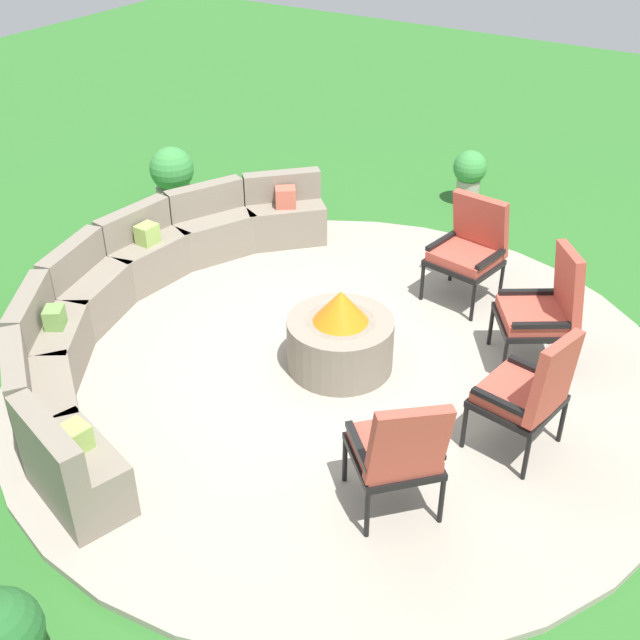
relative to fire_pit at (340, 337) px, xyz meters
The scene contains 10 objects.
ground_plane 0.35m from the fire_pit, ahead, with size 24.00×24.00×0.00m, color #2D6B28.
patio_circle 0.32m from the fire_pit, ahead, with size 5.65×5.65×0.06m, color #9E9384.
fire_pit is the anchor object (origin of this frame).
curved_stone_bench 1.88m from the fire_pit, 103.80° to the left, with size 4.73×2.38×0.74m.
lounge_chair_front_left 1.70m from the fire_pit, 136.36° to the right, with size 0.78×0.80×1.01m.
lounge_chair_front_right 1.70m from the fire_pit, 96.35° to the right, with size 0.66×0.64×1.05m.
lounge_chair_back_left 1.71m from the fire_pit, 55.93° to the right, with size 0.79×0.82×1.08m.
lounge_chair_back_right 1.70m from the fire_pit, 15.28° to the right, with size 0.66×0.68×1.02m.
potted_plant_0 3.79m from the fire_pit, 62.26° to the left, with size 0.52×0.52×0.76m.
potted_plant_3 3.79m from the fire_pit, ahead, with size 0.40×0.40×0.66m.
Camera 1 is at (-4.74, -2.78, 4.08)m, focal length 44.73 mm.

